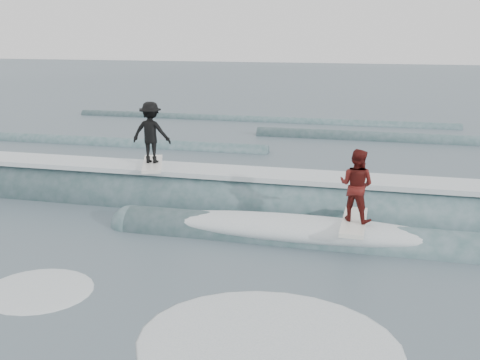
# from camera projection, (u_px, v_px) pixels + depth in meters

# --- Properties ---
(ground) EXTENTS (160.00, 160.00, 0.00)m
(ground) POSITION_uv_depth(u_px,v_px,m) (162.00, 328.00, 9.34)
(ground) COLOR #3F515C
(ground) RESTS_ON ground
(breaking_wave) EXTENTS (20.11, 3.80, 2.04)m
(breaking_wave) POSITION_uv_depth(u_px,v_px,m) (256.00, 211.00, 15.25)
(breaking_wave) COLOR #345657
(breaking_wave) RESTS_ON ground
(surfer_black) EXTENTS (1.21, 2.07, 1.92)m
(surfer_black) POSITION_uv_depth(u_px,v_px,m) (151.00, 135.00, 15.83)
(surfer_black) COLOR white
(surfer_black) RESTS_ON ground
(surfer_red) EXTENTS (1.02, 2.02, 1.84)m
(surfer_red) POSITION_uv_depth(u_px,v_px,m) (356.00, 189.00, 12.58)
(surfer_red) COLOR white
(surfer_red) RESTS_ON ground
(far_swells) EXTENTS (42.73, 8.65, 0.80)m
(far_swells) POSITION_uv_depth(u_px,v_px,m) (283.00, 137.00, 26.02)
(far_swells) COLOR #345657
(far_swells) RESTS_ON ground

